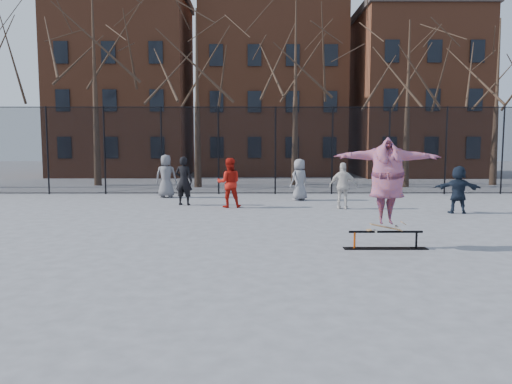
{
  "coord_description": "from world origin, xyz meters",
  "views": [
    {
      "loc": [
        0.24,
        -9.82,
        2.45
      ],
      "look_at": [
        0.28,
        1.5,
        1.28
      ],
      "focal_mm": 35.0,
      "sensor_mm": 36.0,
      "label": 1
    }
  ],
  "objects_px": {
    "bystander_grey": "(166,176)",
    "skateboard": "(386,229)",
    "bystander_black": "(184,181)",
    "bystander_navy": "(458,189)",
    "bystander_red": "(229,183)",
    "bystander_extra": "(299,180)",
    "skate_rail": "(385,242)",
    "bystander_white": "(343,186)",
    "skater": "(387,184)"
  },
  "relations": [
    {
      "from": "bystander_red",
      "to": "bystander_navy",
      "type": "bearing_deg",
      "value": 164.64
    },
    {
      "from": "bystander_white",
      "to": "bystander_navy",
      "type": "relative_size",
      "value": 1.04
    },
    {
      "from": "bystander_white",
      "to": "bystander_navy",
      "type": "xyz_separation_m",
      "value": [
        3.7,
        -1.08,
        -0.03
      ]
    },
    {
      "from": "skate_rail",
      "to": "bystander_black",
      "type": "distance_m",
      "value": 9.63
    },
    {
      "from": "bystander_white",
      "to": "bystander_navy",
      "type": "distance_m",
      "value": 3.85
    },
    {
      "from": "skateboard",
      "to": "bystander_navy",
      "type": "height_order",
      "value": "bystander_navy"
    },
    {
      "from": "bystander_grey",
      "to": "bystander_extra",
      "type": "distance_m",
      "value": 5.75
    },
    {
      "from": "bystander_grey",
      "to": "bystander_navy",
      "type": "distance_m",
      "value": 11.69
    },
    {
      "from": "skateboard",
      "to": "bystander_white",
      "type": "bearing_deg",
      "value": 88.26
    },
    {
      "from": "bystander_grey",
      "to": "bystander_red",
      "type": "distance_m",
      "value": 4.3
    },
    {
      "from": "bystander_grey",
      "to": "bystander_black",
      "type": "xyz_separation_m",
      "value": [
        1.12,
        -2.54,
        -0.0
      ]
    },
    {
      "from": "bystander_grey",
      "to": "bystander_navy",
      "type": "relative_size",
      "value": 1.15
    },
    {
      "from": "skateboard",
      "to": "bystander_black",
      "type": "xyz_separation_m",
      "value": [
        -5.68,
        7.75,
        0.46
      ]
    },
    {
      "from": "skate_rail",
      "to": "skateboard",
      "type": "bearing_deg",
      "value": 0.0
    },
    {
      "from": "skateboard",
      "to": "bystander_red",
      "type": "distance_m",
      "value": 8.12
    },
    {
      "from": "skateboard",
      "to": "bystander_navy",
      "type": "bearing_deg",
      "value": 55.03
    },
    {
      "from": "skate_rail",
      "to": "bystander_navy",
      "type": "height_order",
      "value": "bystander_navy"
    },
    {
      "from": "bystander_white",
      "to": "bystander_red",
      "type": "bearing_deg",
      "value": 5.79
    },
    {
      "from": "skateboard",
      "to": "bystander_red",
      "type": "xyz_separation_m",
      "value": [
        -3.92,
        7.1,
        0.45
      ]
    },
    {
      "from": "skater",
      "to": "bystander_white",
      "type": "xyz_separation_m",
      "value": [
        0.2,
        6.66,
        -0.65
      ]
    },
    {
      "from": "bystander_navy",
      "to": "bystander_extra",
      "type": "relative_size",
      "value": 0.95
    },
    {
      "from": "bystander_black",
      "to": "bystander_white",
      "type": "relative_size",
      "value": 1.11
    },
    {
      "from": "bystander_red",
      "to": "bystander_white",
      "type": "xyz_separation_m",
      "value": [
        4.12,
        -0.44,
        -0.07
      ]
    },
    {
      "from": "bystander_white",
      "to": "bystander_navy",
      "type": "height_order",
      "value": "bystander_white"
    },
    {
      "from": "skater",
      "to": "bystander_white",
      "type": "relative_size",
      "value": 1.43
    },
    {
      "from": "skate_rail",
      "to": "skater",
      "type": "distance_m",
      "value": 1.32
    },
    {
      "from": "bystander_navy",
      "to": "bystander_extra",
      "type": "height_order",
      "value": "bystander_extra"
    },
    {
      "from": "bystander_navy",
      "to": "bystander_extra",
      "type": "bearing_deg",
      "value": -25.74
    },
    {
      "from": "skate_rail",
      "to": "bystander_red",
      "type": "height_order",
      "value": "bystander_red"
    },
    {
      "from": "bystander_grey",
      "to": "skateboard",
      "type": "bearing_deg",
      "value": 125.76
    },
    {
      "from": "skate_rail",
      "to": "bystander_red",
      "type": "distance_m",
      "value": 8.14
    },
    {
      "from": "bystander_grey",
      "to": "bystander_extra",
      "type": "xyz_separation_m",
      "value": [
        5.66,
        -1.03,
        -0.07
      ]
    },
    {
      "from": "skate_rail",
      "to": "bystander_navy",
      "type": "bearing_deg",
      "value": 54.99
    },
    {
      "from": "bystander_grey",
      "to": "bystander_black",
      "type": "bearing_deg",
      "value": 116.11
    },
    {
      "from": "bystander_red",
      "to": "bystander_white",
      "type": "distance_m",
      "value": 4.14
    },
    {
      "from": "skateboard",
      "to": "bystander_navy",
      "type": "relative_size",
      "value": 0.48
    },
    {
      "from": "skateboard",
      "to": "bystander_red",
      "type": "height_order",
      "value": "bystander_red"
    },
    {
      "from": "bystander_white",
      "to": "bystander_extra",
      "type": "relative_size",
      "value": 0.98
    },
    {
      "from": "bystander_red",
      "to": "bystander_extra",
      "type": "bearing_deg",
      "value": -146.51
    },
    {
      "from": "skate_rail",
      "to": "bystander_white",
      "type": "relative_size",
      "value": 1.14
    },
    {
      "from": "bystander_extra",
      "to": "bystander_black",
      "type": "bearing_deg",
      "value": -16.12
    },
    {
      "from": "skater",
      "to": "bystander_black",
      "type": "relative_size",
      "value": 1.29
    },
    {
      "from": "skate_rail",
      "to": "bystander_red",
      "type": "xyz_separation_m",
      "value": [
        -3.91,
        7.1,
        0.75
      ]
    },
    {
      "from": "skate_rail",
      "to": "bystander_navy",
      "type": "distance_m",
      "value": 6.84
    },
    {
      "from": "bystander_red",
      "to": "skateboard",
      "type": "bearing_deg",
      "value": 114.58
    },
    {
      "from": "bystander_white",
      "to": "bystander_extra",
      "type": "xyz_separation_m",
      "value": [
        -1.34,
        2.6,
        0.02
      ]
    },
    {
      "from": "skateboard",
      "to": "bystander_grey",
      "type": "distance_m",
      "value": 12.34
    },
    {
      "from": "skate_rail",
      "to": "bystander_black",
      "type": "relative_size",
      "value": 1.02
    },
    {
      "from": "bystander_grey",
      "to": "bystander_extra",
      "type": "bearing_deg",
      "value": 171.97
    },
    {
      "from": "skateboard",
      "to": "bystander_navy",
      "type": "distance_m",
      "value": 6.81
    }
  ]
}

